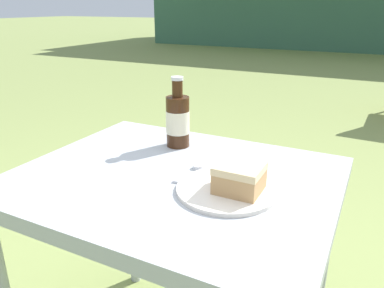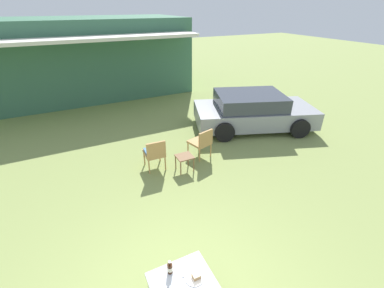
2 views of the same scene
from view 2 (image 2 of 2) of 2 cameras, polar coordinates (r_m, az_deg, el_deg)
cabin_building at (r=13.40m, az=-26.22°, el=16.73°), size 10.53×5.54×3.29m
parked_car at (r=9.05m, az=13.32°, el=7.17°), size 4.34×3.07×1.20m
wicker_chair_cushioned at (r=6.58m, az=-8.32°, el=-1.81°), size 0.50×0.56×0.86m
wicker_chair_plain at (r=7.01m, az=2.15°, el=0.57°), size 0.61×0.65×0.86m
garden_side_table at (r=6.51m, az=-1.67°, el=-3.17°), size 0.41×0.38×0.42m
patio_table at (r=3.77m, az=-2.10°, el=-28.87°), size 0.80×0.65×0.69m
cake_on_plate at (r=3.71m, az=0.75°, el=-27.37°), size 0.24×0.24×0.07m
cola_bottle_near at (r=3.72m, az=-4.92°, el=-25.80°), size 0.07×0.07×0.21m
fork at (r=3.71m, az=-0.22°, el=-27.95°), size 0.17×0.03×0.01m
loose_bottle_cap at (r=3.74m, az=-1.96°, el=-27.28°), size 0.03×0.03×0.01m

